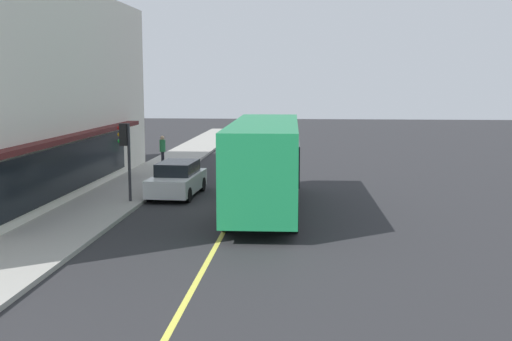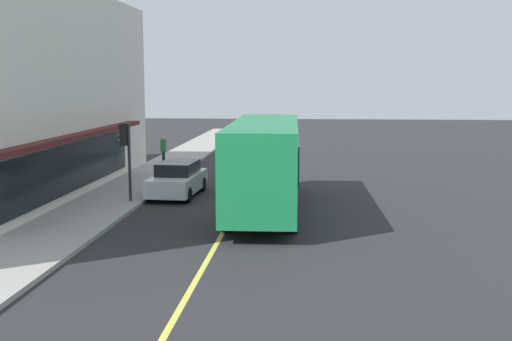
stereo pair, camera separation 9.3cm
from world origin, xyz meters
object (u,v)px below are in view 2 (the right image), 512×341
(pedestrian_mid_block, at_px, (163,148))
(car_white, at_px, (178,179))
(traffic_light, at_px, (125,143))
(bus, at_px, (265,161))

(pedestrian_mid_block, bearing_deg, car_white, -163.06)
(traffic_light, distance_m, pedestrian_mid_block, 10.76)
(bus, distance_m, pedestrian_mid_block, 13.28)
(bus, bearing_deg, car_white, 54.36)
(car_white, distance_m, pedestrian_mid_block, 8.92)
(pedestrian_mid_block, bearing_deg, traffic_light, -175.18)
(bus, height_order, pedestrian_mid_block, bus)
(bus, distance_m, car_white, 5.18)
(bus, xyz_separation_m, traffic_light, (0.80, 5.78, 0.55))
(bus, relative_size, car_white, 2.55)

